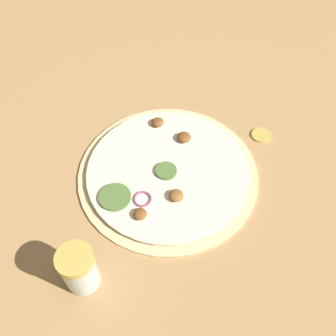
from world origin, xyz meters
name	(u,v)px	position (x,y,z in m)	size (l,w,h in m)	color
ground_plane	(168,174)	(0.00, 0.00, 0.00)	(3.00, 3.00, 0.00)	tan
pizza	(167,172)	(0.00, 0.00, 0.01)	(0.32, 0.32, 0.03)	beige
spice_jar	(79,269)	(0.23, 0.03, 0.04)	(0.05, 0.05, 0.08)	silver
loose_cap	(261,134)	(-0.19, 0.07, 0.00)	(0.04, 0.04, 0.01)	gold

